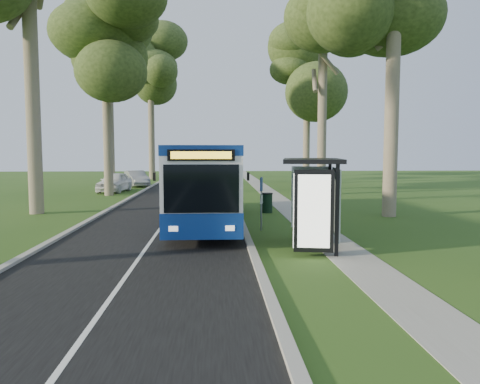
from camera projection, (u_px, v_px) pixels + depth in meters
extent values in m
plane|color=#2B4C17|center=(248.00, 241.00, 17.02)|extent=(120.00, 120.00, 0.00)
cube|color=black|center=(175.00, 208.00, 26.78)|extent=(7.00, 100.00, 0.02)
cube|color=#9E9B93|center=(236.00, 207.00, 26.96)|extent=(0.25, 100.00, 0.12)
cube|color=#9E9B93|center=(113.00, 207.00, 26.59)|extent=(0.25, 100.00, 0.12)
cube|color=white|center=(175.00, 208.00, 26.78)|extent=(0.12, 100.00, 0.00)
cube|color=gray|center=(287.00, 207.00, 27.13)|extent=(1.50, 100.00, 0.02)
cube|color=white|center=(205.00, 180.00, 21.48)|extent=(2.73, 12.93, 3.07)
cube|color=navy|center=(205.00, 204.00, 21.58)|extent=(2.76, 12.96, 0.86)
cube|color=navy|center=(205.00, 151.00, 21.36)|extent=(2.76, 12.96, 0.34)
cube|color=black|center=(201.00, 189.00, 15.02)|extent=(2.42, 0.06, 1.56)
cube|color=yellow|center=(201.00, 155.00, 14.89)|extent=(1.94, 0.03, 0.24)
cube|color=black|center=(201.00, 235.00, 15.22)|extent=(2.59, 0.13, 0.32)
cylinder|color=black|center=(170.00, 223.00, 17.57)|extent=(0.30, 1.12, 1.12)
cylinder|color=black|center=(236.00, 222.00, 17.70)|extent=(0.30, 1.12, 1.12)
cylinder|color=black|center=(184.00, 201.00, 25.29)|extent=(0.30, 1.12, 1.12)
cylinder|color=black|center=(229.00, 201.00, 25.42)|extent=(0.30, 1.12, 1.12)
cylinder|color=gray|center=(261.00, 204.00, 19.12)|extent=(0.07, 0.07, 2.21)
cube|color=navy|center=(261.00, 184.00, 19.05)|extent=(0.14, 0.31, 0.55)
cylinder|color=yellow|center=(261.00, 181.00, 19.04)|extent=(0.08, 0.19, 0.19)
cube|color=white|center=(261.00, 199.00, 19.11)|extent=(0.13, 0.27, 0.35)
cube|color=black|center=(344.00, 210.00, 14.40)|extent=(0.13, 0.13, 2.86)
cube|color=black|center=(322.00, 200.00, 17.31)|extent=(0.13, 0.13, 2.86)
cube|color=black|center=(312.00, 161.00, 15.69)|extent=(2.43, 3.75, 0.14)
cube|color=silver|center=(335.00, 202.00, 15.85)|extent=(0.52, 2.89, 2.29)
cube|color=black|center=(322.00, 211.00, 14.22)|extent=(1.22, 0.38, 2.52)
cube|color=white|center=(323.00, 211.00, 14.14)|extent=(0.96, 0.18, 2.23)
cube|color=black|center=(319.00, 230.00, 16.26)|extent=(0.77, 2.10, 0.07)
cylinder|color=black|center=(267.00, 203.00, 24.75)|extent=(0.55, 0.55, 1.00)
cylinder|color=black|center=(267.00, 193.00, 24.71)|extent=(0.60, 0.60, 0.06)
imported|color=white|center=(115.00, 182.00, 37.39)|extent=(2.35, 4.81, 1.58)
imported|color=#9D9FA4|center=(136.00, 179.00, 43.17)|extent=(3.18, 4.69, 1.46)
cylinder|color=#7A6B56|center=(32.00, 88.00, 23.86)|extent=(0.73, 0.73, 12.90)
cylinder|color=#7A6B56|center=(107.00, 123.00, 33.99)|extent=(0.66, 0.66, 10.59)
ellipsoid|color=#2A3C17|center=(105.00, 44.00, 33.50)|extent=(5.20, 5.20, 7.26)
cylinder|color=#7A6B56|center=(110.00, 123.00, 43.78)|extent=(0.70, 0.70, 11.84)
ellipsoid|color=#2A3C17|center=(108.00, 54.00, 43.23)|extent=(5.20, 5.20, 8.12)
cylinder|color=#7A6B56|center=(151.00, 125.00, 53.83)|extent=(0.71, 0.71, 12.41)
ellipsoid|color=#2A3C17|center=(150.00, 68.00, 53.26)|extent=(5.20, 5.20, 8.51)
cylinder|color=#7A6B56|center=(392.00, 100.00, 22.88)|extent=(0.69, 0.69, 11.52)
cylinder|color=#7A6B56|center=(322.00, 123.00, 34.82)|extent=(0.67, 0.67, 10.75)
ellipsoid|color=#2A3C17|center=(323.00, 45.00, 34.32)|extent=(5.20, 5.20, 7.37)
cylinder|color=#7A6B56|center=(307.00, 128.00, 46.81)|extent=(0.68, 0.68, 11.06)
ellipsoid|color=#2A3C17|center=(307.00, 69.00, 46.30)|extent=(5.20, 5.20, 7.58)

